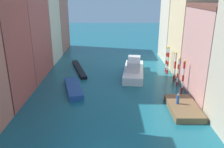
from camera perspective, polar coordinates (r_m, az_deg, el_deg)
The scene contains 17 objects.
ground_plane at distance 43.29m, azimuth -0.48°, elevation 0.18°, with size 154.00×154.00×0.00m, color #196070.
building_left_2 at distance 42.57m, azimuth -22.39°, elevation 14.00°, with size 7.80×11.03×22.52m.
building_left_3 at distance 52.76m, azimuth -17.68°, elevation 10.99°, with size 7.80×9.48×14.67m.
building_left_4 at distance 62.15m, azimuth -15.21°, elevation 15.38°, with size 7.80×10.55×21.18m.
building_right_1 at distance 35.20m, azimuth 25.33°, elevation 4.72°, with size 7.80×10.81×12.86m.
building_right_2 at distance 44.13m, azimuth 20.51°, elevation 13.82°, with size 7.80×9.91×21.70m.
building_right_3 at distance 53.14m, azimuth 16.99°, elevation 14.78°, with size 7.80×8.67×21.41m.
waterfront_dock at distance 31.13m, azimuth 17.17°, elevation -7.95°, with size 3.56×6.66×0.79m.
person_on_dock at distance 30.83m, azimuth 15.93°, elevation -5.96°, with size 0.36×0.36×1.39m.
mooring_pole_0 at distance 35.30m, azimuth 17.13°, elevation -0.66°, with size 0.33×0.33×5.21m.
mooring_pole_1 at distance 37.98m, azimuth 15.93°, elevation 0.42°, with size 0.29×0.29×4.67m.
mooring_pole_2 at distance 39.54m, azimuth 15.25°, elevation 1.65°, with size 0.36×0.36×5.19m.
mooring_pole_3 at distance 43.42m, azimuth 13.67°, elevation 3.32°, with size 0.37×0.37×5.15m.
mooring_pole_4 at distance 44.72m, azimuth 13.35°, elevation 3.60°, with size 0.39×0.39×4.83m.
vaporetto_white at distance 42.00m, azimuth 5.40°, elevation 1.16°, with size 4.60×10.96×3.10m.
gondola_black at distance 45.41m, azimuth -8.11°, elevation 1.26°, with size 4.25×10.79×0.53m.
motorboat_0 at distance 36.04m, azimuth -9.46°, elevation -3.45°, with size 4.07×8.12×0.82m.
Camera 1 is at (0.38, -16.38, 14.23)m, focal length 37.14 mm.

